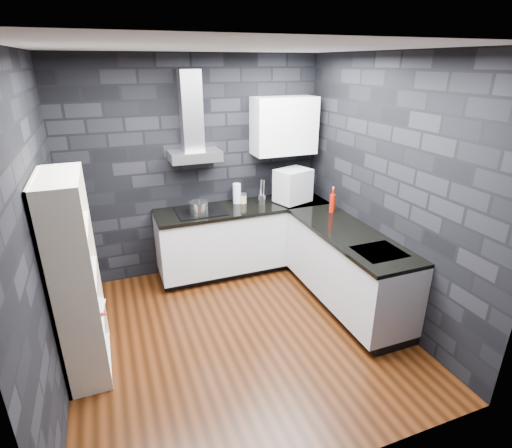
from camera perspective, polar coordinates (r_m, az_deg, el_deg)
ground at (r=4.26m, az=-2.32°, el=-15.42°), size 3.20×3.20×0.00m
ceiling at (r=3.37m, az=-3.08°, el=23.92°), size 3.20×3.20×0.00m
wall_back at (r=5.10m, az=-8.51°, el=7.79°), size 3.20×0.05×2.70m
wall_front at (r=2.27m, az=10.77°, el=-11.57°), size 3.20×0.05×2.70m
wall_left at (r=3.49m, az=-28.88°, el=-1.67°), size 0.05×3.20×2.70m
wall_right at (r=4.36m, az=18.13°, el=4.44°), size 0.05×3.20×2.70m
toekick_back at (r=5.44m, az=-1.89°, el=-5.76°), size 2.18×0.50×0.10m
toekick_right at (r=4.81m, az=12.82°, el=-10.41°), size 0.50×1.78×0.10m
counter_back_cab at (r=5.21m, az=-1.80°, el=-1.77°), size 2.20×0.60×0.76m
counter_right_cab at (r=4.57m, az=12.86°, el=-5.98°), size 0.60×1.80×0.76m
counter_back_top at (r=5.06m, az=-1.82°, el=2.33°), size 2.20×0.62×0.04m
counter_right_top at (r=4.40m, az=13.18°, el=-1.40°), size 0.62×1.80×0.04m
counter_corner_top at (r=5.36m, az=6.25°, el=3.39°), size 0.62×0.62×0.04m
hood_body at (r=4.85m, az=-8.70°, el=9.61°), size 0.60×0.34×0.12m
hood_chimney at (r=4.84m, az=-9.25°, el=15.67°), size 0.24×0.20×0.90m
upper_cabinet at (r=5.16m, az=4.02°, el=13.82°), size 0.80×0.35×0.70m
cooktop at (r=4.91m, az=-7.93°, el=1.85°), size 0.58×0.50×0.01m
sink_rim at (r=4.04m, az=17.20°, el=-3.83°), size 0.44×0.40×0.01m
pot at (r=4.81m, az=-8.17°, el=2.26°), size 0.25×0.25×0.13m
glass_vase at (r=5.14m, az=-2.74°, el=4.39°), size 0.13×0.13×0.26m
storage_jar at (r=5.15m, az=-1.86°, el=3.61°), size 0.11×0.11×0.11m
utensil_crock at (r=5.12m, az=0.85°, el=3.53°), size 0.10×0.10×0.12m
appliance_garage at (r=5.15m, az=5.29°, el=5.50°), size 0.50×0.44×0.42m
red_bottle at (r=4.90m, az=10.83°, el=2.92°), size 0.08×0.08×0.22m
bookshelf at (r=3.71m, az=-24.36°, el=-7.18°), size 0.60×0.87×1.80m
fruit_bowl at (r=3.57m, az=-24.52°, el=-7.70°), size 0.27×0.27×0.06m
book_red at (r=3.96m, az=-23.78°, el=-10.66°), size 0.18×0.09×0.24m
book_second at (r=4.01m, az=-23.38°, el=-9.78°), size 0.17×0.04×0.23m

